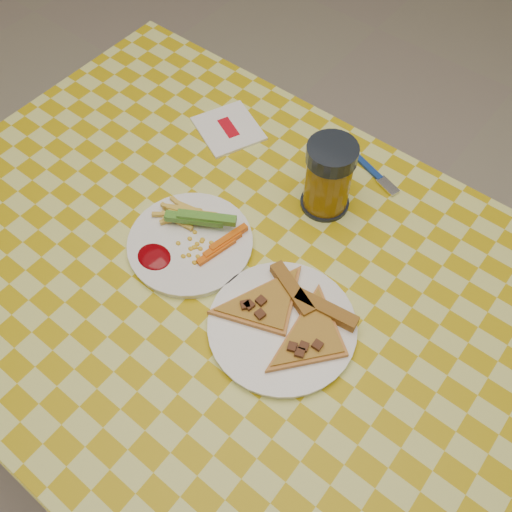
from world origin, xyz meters
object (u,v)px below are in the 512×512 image
(drink_glass, at_px, (328,178))
(table, at_px, (240,303))
(plate_left, at_px, (190,244))
(plate_right, at_px, (282,327))

(drink_glass, bearing_deg, table, -93.73)
(table, distance_m, drink_glass, 0.28)
(plate_left, distance_m, plate_right, 0.23)
(table, xyz_separation_m, plate_right, (0.11, -0.02, 0.08))
(plate_left, xyz_separation_m, drink_glass, (0.13, 0.23, 0.07))
(plate_left, height_order, drink_glass, drink_glass)
(plate_right, bearing_deg, plate_left, 172.46)
(table, bearing_deg, drink_glass, 86.27)
(plate_left, bearing_deg, drink_glass, 59.98)
(table, distance_m, plate_right, 0.14)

